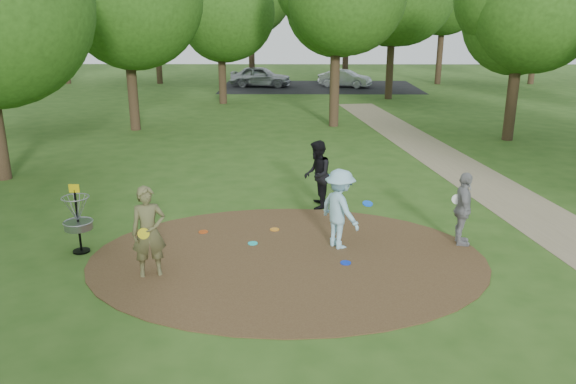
{
  "coord_description": "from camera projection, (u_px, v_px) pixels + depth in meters",
  "views": [
    {
      "loc": [
        0.11,
        -10.94,
        4.92
      ],
      "look_at": [
        0.0,
        1.2,
        1.1
      ],
      "focal_mm": 35.0,
      "sensor_mm": 36.0,
      "label": 1
    }
  ],
  "objects": [
    {
      "name": "player_walking_with_disc",
      "position": [
        317.0,
        175.0,
        14.81
      ],
      "size": [
        0.76,
        0.93,
        1.82
      ],
      "color": "black",
      "rests_on": "ground"
    },
    {
      "name": "car_right",
      "position": [
        345.0,
        78.0,
        40.21
      ],
      "size": [
        3.95,
        2.63,
        1.23
      ],
      "primitive_type": "imported",
      "rotation": [
        0.0,
        0.0,
        1.18
      ],
      "color": "#B0B3B8",
      "rests_on": "ground"
    },
    {
      "name": "dirt_clearing",
      "position": [
        287.0,
        258.0,
        11.91
      ],
      "size": [
        8.4,
        8.4,
        0.02
      ],
      "primitive_type": "cylinder",
      "color": "#47301C",
      "rests_on": "ground"
    },
    {
      "name": "disc_ground_orange",
      "position": [
        275.0,
        229.0,
        13.44
      ],
      "size": [
        0.22,
        0.22,
        0.02
      ],
      "primitive_type": "cylinder",
      "color": "orange",
      "rests_on": "dirt_clearing"
    },
    {
      "name": "ground",
      "position": [
        287.0,
        258.0,
        11.91
      ],
      "size": [
        100.0,
        100.0,
        0.0
      ],
      "primitive_type": "plane",
      "color": "#2D5119",
      "rests_on": "ground"
    },
    {
      "name": "player_throwing_with_disc",
      "position": [
        340.0,
        209.0,
        12.23
      ],
      "size": [
        1.33,
        1.33,
        1.79
      ],
      "color": "#9BD3E7",
      "rests_on": "ground"
    },
    {
      "name": "disc_ground_blue",
      "position": [
        346.0,
        263.0,
        11.63
      ],
      "size": [
        0.22,
        0.22,
        0.02
      ],
      "primitive_type": "cylinder",
      "color": "#0D30DD",
      "rests_on": "dirt_clearing"
    },
    {
      "name": "parking_lot",
      "position": [
        319.0,
        87.0,
        40.5
      ],
      "size": [
        14.0,
        8.0,
        0.01
      ],
      "primitive_type": "cube",
      "color": "black",
      "rests_on": "ground"
    },
    {
      "name": "car_left",
      "position": [
        261.0,
        76.0,
        40.38
      ],
      "size": [
        4.54,
        2.33,
        1.48
      ],
      "primitive_type": "imported",
      "rotation": [
        0.0,
        0.0,
        1.43
      ],
      "color": "#A9ABB1",
      "rests_on": "ground"
    },
    {
      "name": "disc_ground_cyan",
      "position": [
        253.0,
        243.0,
        12.62
      ],
      "size": [
        0.22,
        0.22,
        0.02
      ],
      "primitive_type": "cylinder",
      "color": "#1AD5D3",
      "rests_on": "dirt_clearing"
    },
    {
      "name": "player_observer_with_disc",
      "position": [
        149.0,
        232.0,
        10.88
      ],
      "size": [
        0.77,
        0.62,
        1.83
      ],
      "color": "brown",
      "rests_on": "ground"
    },
    {
      "name": "disc_golf_basket",
      "position": [
        77.0,
        214.0,
        11.97
      ],
      "size": [
        0.63,
        0.63,
        1.54
      ],
      "color": "black",
      "rests_on": "ground"
    },
    {
      "name": "player_waiting_with_disc",
      "position": [
        463.0,
        209.0,
        12.39
      ],
      "size": [
        0.56,
        1.03,
        1.68
      ],
      "color": "gray",
      "rests_on": "ground"
    },
    {
      "name": "disc_ground_red",
      "position": [
        203.0,
        232.0,
        13.3
      ],
      "size": [
        0.22,
        0.22,
        0.02
      ],
      "primitive_type": "cylinder",
      "color": "#C04313",
      "rests_on": "dirt_clearing"
    },
    {
      "name": "footpath",
      "position": [
        553.0,
        225.0,
        13.76
      ],
      "size": [
        7.55,
        39.89,
        0.01
      ],
      "primitive_type": "cube",
      "rotation": [
        0.0,
        0.0,
        0.14
      ],
      "color": "#8C7A5B",
      "rests_on": "ground"
    },
    {
      "name": "tree_ring",
      "position": [
        326.0,
        8.0,
        19.39
      ],
      "size": [
        36.85,
        45.58,
        9.25
      ],
      "color": "#332316",
      "rests_on": "ground"
    }
  ]
}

